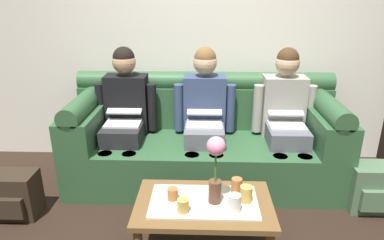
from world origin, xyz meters
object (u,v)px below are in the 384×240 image
object	(u,v)px
cup_near_left	(235,203)
cup_far_right	(237,186)
cup_far_center	(183,205)
person_middle	(204,112)
coffee_table	(204,209)
backpack_right	(370,188)
person_right	(285,113)
backpack_left	(16,195)
couch	(204,141)
person_left	(125,111)
cup_far_left	(246,194)
flower_vase	(216,164)
cup_near_right	(173,194)

from	to	relation	value
cup_near_left	cup_far_right	size ratio (longest dim) A/B	1.07
cup_near_left	cup_far_center	size ratio (longest dim) A/B	1.37
person_middle	coffee_table	bearing A→B (deg)	-90.00
backpack_right	person_right	bearing A→B (deg)	142.45
backpack_left	couch	bearing A→B (deg)	24.42
person_left	cup_far_center	world-z (taller)	person_left
person_right	cup_far_left	size ratio (longest dim) A/B	11.32
cup_far_center	cup_far_left	world-z (taller)	cup_far_left
cup_near_left	coffee_table	bearing A→B (deg)	150.15
flower_vase	cup_near_right	distance (m)	0.36
cup_near_right	coffee_table	bearing A→B (deg)	-3.18
person_left	flower_vase	world-z (taller)	person_left
cup_far_center	backpack_right	distance (m)	1.63
cup_near_right	backpack_right	size ratio (longest dim) A/B	0.20
couch	person_left	size ratio (longest dim) A/B	1.96
couch	cup_near_right	bearing A→B (deg)	-101.43
cup_far_center	backpack_left	bearing A→B (deg)	160.65
person_middle	backpack_right	distance (m)	1.50
coffee_table	flower_vase	distance (m)	0.34
person_left	coffee_table	distance (m)	1.28
cup_far_right	flower_vase	bearing A→B (deg)	-143.64
backpack_left	person_right	bearing A→B (deg)	16.85
person_right	cup_far_left	bearing A→B (deg)	-113.91
cup_far_center	backpack_left	world-z (taller)	cup_far_center
cup_near_right	cup_far_right	xyz separation A→B (m)	(0.42, 0.09, 0.01)
coffee_table	cup_near_right	bearing A→B (deg)	176.82
couch	cup_far_left	distance (m)	1.05
cup_near_right	cup_far_center	distance (m)	0.15
flower_vase	cup_far_center	distance (m)	0.32
cup_far_center	coffee_table	bearing A→B (deg)	43.20
person_left	coffee_table	size ratio (longest dim) A/B	1.36
coffee_table	cup_far_center	world-z (taller)	cup_far_center
person_right	coffee_table	world-z (taller)	person_right
cup_near_left	cup_near_right	size ratio (longest dim) A/B	1.46
person_left	cup_far_left	xyz separation A→B (m)	(0.99, -1.01, -0.21)
person_right	backpack_left	bearing A→B (deg)	-163.15
person_left	backpack_right	distance (m)	2.16
cup_far_right	backpack_right	size ratio (longest dim) A/B	0.28
cup_far_left	cup_far_right	xyz separation A→B (m)	(-0.05, 0.10, 0.00)
cup_far_center	cup_far_left	bearing A→B (deg)	17.31
cup_near_left	person_right	bearing A→B (deg)	64.69
cup_near_right	cup_far_right	size ratio (longest dim) A/B	0.73
person_left	backpack_left	distance (m)	1.11
person_middle	backpack_right	bearing A→B (deg)	-19.57
cup_near_right	cup_far_left	distance (m)	0.48
couch	cup_far_right	size ratio (longest dim) A/B	22.16
person_right	backpack_left	size ratio (longest dim) A/B	3.36
cup_far_right	backpack_left	xyz separation A→B (m)	(-1.69, 0.25, -0.27)
cup_far_center	backpack_right	world-z (taller)	cup_far_center
person_right	coffee_table	distance (m)	1.28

